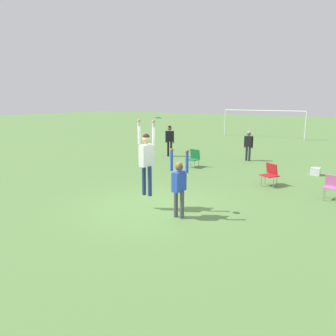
{
  "coord_description": "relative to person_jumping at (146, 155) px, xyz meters",
  "views": [
    {
      "loc": [
        5.61,
        -7.87,
        3.28
      ],
      "look_at": [
        0.48,
        -0.02,
        1.3
      ],
      "focal_mm": 35.0,
      "sensor_mm": 36.0,
      "label": 1
    }
  ],
  "objects": [
    {
      "name": "person_jumping",
      "position": [
        0.0,
        0.0,
        0.0
      ],
      "size": [
        0.63,
        0.49,
        2.27
      ],
      "rotation": [
        0.0,
        0.0,
        1.49
      ],
      "color": "navy",
      "rests_on": "ground_plane"
    },
    {
      "name": "soccer_goal",
      "position": [
        -2.98,
        20.72,
        0.19
      ],
      "size": [
        7.1,
        0.1,
        2.35
      ],
      "color": "white",
      "rests_on": "ground_plane"
    },
    {
      "name": "person_spectator_far",
      "position": [
        -0.2,
        9.38,
        -0.7
      ],
      "size": [
        0.52,
        0.23,
        1.62
      ],
      "rotation": [
        0.0,
        0.0,
        0.08
      ],
      "color": "#2D2D38",
      "rests_on": "ground_plane"
    },
    {
      "name": "cooler_box",
      "position": [
        3.47,
        7.71,
        -1.49
      ],
      "size": [
        0.38,
        0.37,
        0.33
      ],
      "color": "white",
      "rests_on": "ground_plane"
    },
    {
      "name": "camping_chair_1",
      "position": [
        4.53,
        4.15,
        -1.16
      ],
      "size": [
        0.52,
        0.55,
        0.81
      ],
      "rotation": [
        0.0,
        0.0,
        2.97
      ],
      "color": "gray",
      "rests_on": "ground_plane"
    },
    {
      "name": "camping_chair_2",
      "position": [
        2.32,
        4.82,
        -1.16
      ],
      "size": [
        0.73,
        0.79,
        0.85
      ],
      "rotation": [
        0.0,
        0.0,
        2.63
      ],
      "color": "gray",
      "rests_on": "ground_plane"
    },
    {
      "name": "camping_chair_0",
      "position": [
        -1.86,
        6.3,
        -1.17
      ],
      "size": [
        0.57,
        0.61,
        0.87
      ],
      "rotation": [
        0.0,
        0.0,
        3.05
      ],
      "color": "gray",
      "rests_on": "ground_plane"
    },
    {
      "name": "ground_plane",
      "position": [
        0.12,
        0.27,
        -1.65
      ],
      "size": [
        120.0,
        120.0,
        0.0
      ],
      "primitive_type": "plane",
      "color": "#608C47"
    },
    {
      "name": "frisbee",
      "position": [
        0.44,
        -0.04,
        1.11
      ],
      "size": [
        0.22,
        0.22,
        0.06
      ],
      "color": "#2D9EDB"
    },
    {
      "name": "person_spectator_near",
      "position": [
        -4.5,
        8.22,
        -0.56
      ],
      "size": [
        0.61,
        0.41,
        1.79
      ],
      "rotation": [
        0.0,
        0.0,
        0.55
      ],
      "color": "black",
      "rests_on": "ground_plane"
    },
    {
      "name": "person_defending",
      "position": [
        1.19,
        -0.1,
        -0.63
      ],
      "size": [
        0.6,
        0.46,
        1.96
      ],
      "rotation": [
        0.0,
        0.0,
        -1.65
      ],
      "color": "#4C4C51",
      "rests_on": "ground_plane"
    }
  ]
}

